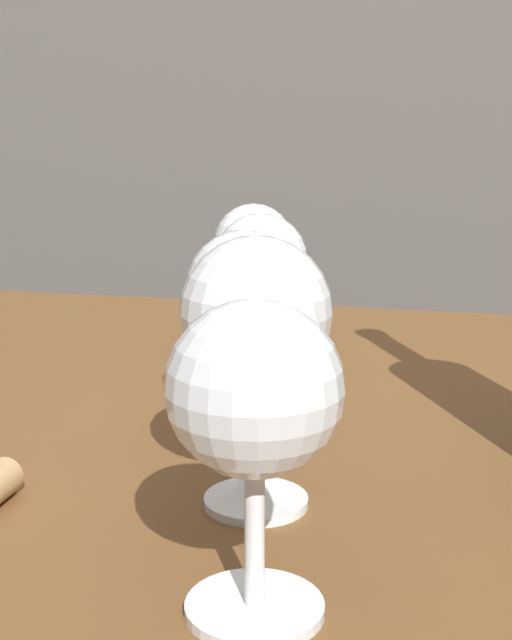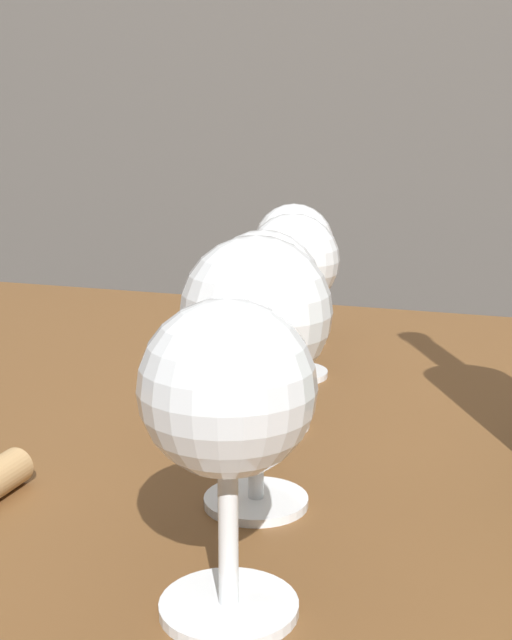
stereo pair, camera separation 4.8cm
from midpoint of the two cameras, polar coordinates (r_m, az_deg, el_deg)
dining_table at (r=0.71m, az=3.67°, el=-14.18°), size 1.11×0.78×0.73m
wine_glass_cabernet at (r=0.38m, az=1.82°, el=-5.06°), size 0.08×0.08×0.14m
wine_glass_rose at (r=0.48m, az=2.86°, el=0.18°), size 0.08×0.08×0.15m
wine_glass_chardonnay at (r=0.61m, az=2.74°, el=1.75°), size 0.08×0.08×0.14m
wine_glass_amber at (r=0.74m, az=4.24°, el=3.50°), size 0.08×0.08×0.14m
wine_glass_pinot at (r=0.85m, az=4.05°, el=4.58°), size 0.08×0.08×0.14m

